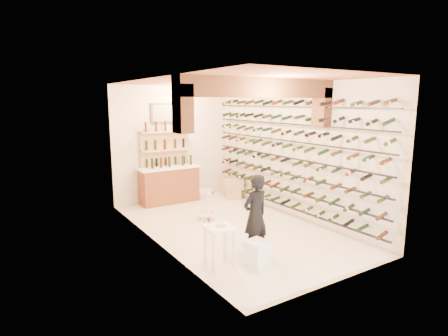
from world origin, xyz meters
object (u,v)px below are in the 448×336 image
back_counter (169,184)px  person (255,215)px  crate_lower (233,194)px  wine_rack (285,154)px  white_stool (257,253)px  chrome_barstool (207,203)px  tasting_table (219,234)px

back_counter → person: 4.15m
crate_lower → back_counter: bearing=160.0°
wine_rack → person: wine_rack is taller
back_counter → crate_lower: bearing=-20.0°
white_stool → wine_rack: bearing=39.8°
white_stool → chrome_barstool: chrome_barstool is taller
person → white_stool: bearing=49.7°
white_stool → chrome_barstool: 2.61m
white_stool → back_counter: bearing=84.9°
wine_rack → crate_lower: bearing=93.7°
back_counter → tasting_table: back_counter is taller
white_stool → person: 0.69m
white_stool → crate_lower: 4.42m
back_counter → white_stool: back_counter is taller
back_counter → tasting_table: (-0.92, -4.13, 0.02)m
tasting_table → crate_lower: (2.62, 3.51, -0.42)m
back_counter → wine_rack: bearing=-55.3°
wine_rack → tasting_table: size_ratio=6.96×
person → crate_lower: person is taller
wine_rack → crate_lower: size_ratio=12.86×
tasting_table → white_stool: bearing=-27.8°
tasting_table → chrome_barstool: bearing=73.5°
person → chrome_barstool: size_ratio=2.04×
back_counter → crate_lower: back_counter is taller
wine_rack → back_counter: bearing=124.7°
chrome_barstool → person: bearing=-96.2°
tasting_table → white_stool: tasting_table is taller
back_counter → chrome_barstool: back_counter is taller
tasting_table → back_counter: bearing=85.3°
back_counter → chrome_barstool: size_ratio=2.30×
tasting_table → person: (0.76, -0.01, 0.20)m
wine_rack → tasting_table: wine_rack is taller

